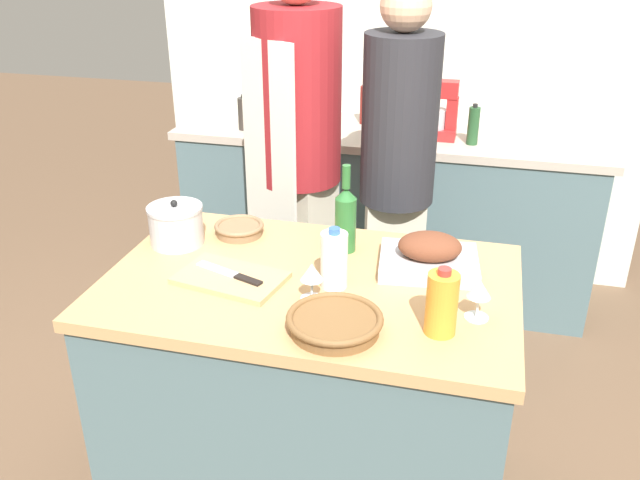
# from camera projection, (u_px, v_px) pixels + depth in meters

# --- Properties ---
(kitchen_island) EXTENTS (1.29, 0.82, 0.87)m
(kitchen_island) POSITION_uv_depth(u_px,v_px,m) (311.00, 391.00, 2.31)
(kitchen_island) COLOR #4C666B
(kitchen_island) RESTS_ON ground_plane
(back_counter) EXTENTS (2.19, 0.60, 0.90)m
(back_counter) POSITION_uv_depth(u_px,v_px,m) (385.00, 212.00, 3.67)
(back_counter) COLOR #4C666B
(back_counter) RESTS_ON ground_plane
(back_wall) EXTENTS (2.69, 0.10, 2.55)m
(back_wall) POSITION_uv_depth(u_px,v_px,m) (402.00, 45.00, 3.62)
(back_wall) COLOR silver
(back_wall) RESTS_ON ground_plane
(roasting_pan) EXTENTS (0.34, 0.28, 0.13)m
(roasting_pan) POSITION_uv_depth(u_px,v_px,m) (429.00, 256.00, 2.16)
(roasting_pan) COLOR #BCBCC1
(roasting_pan) RESTS_ON kitchen_island
(wicker_basket) EXTENTS (0.27, 0.27, 0.05)m
(wicker_basket) POSITION_uv_depth(u_px,v_px,m) (335.00, 322.00, 1.85)
(wicker_basket) COLOR brown
(wicker_basket) RESTS_ON kitchen_island
(cutting_board) EXTENTS (0.36, 0.26, 0.02)m
(cutting_board) POSITION_uv_depth(u_px,v_px,m) (231.00, 278.00, 2.11)
(cutting_board) COLOR tan
(cutting_board) RESTS_ON kitchen_island
(stock_pot) EXTENTS (0.19, 0.19, 0.16)m
(stock_pot) POSITION_uv_depth(u_px,v_px,m) (176.00, 225.00, 2.33)
(stock_pot) COLOR #B7B7BC
(stock_pot) RESTS_ON kitchen_island
(mixing_bowl) EXTENTS (0.18, 0.18, 0.04)m
(mixing_bowl) POSITION_uv_depth(u_px,v_px,m) (239.00, 228.00, 2.41)
(mixing_bowl) COLOR #846647
(mixing_bowl) RESTS_ON kitchen_island
(juice_jug) EXTENTS (0.09, 0.09, 0.20)m
(juice_jug) POSITION_uv_depth(u_px,v_px,m) (442.00, 303.00, 1.82)
(juice_jug) COLOR orange
(juice_jug) RESTS_ON kitchen_island
(milk_jug) EXTENTS (0.08, 0.08, 0.20)m
(milk_jug) POSITION_uv_depth(u_px,v_px,m) (334.00, 260.00, 2.05)
(milk_jug) COLOR white
(milk_jug) RESTS_ON kitchen_island
(wine_bottle_green) EXTENTS (0.07, 0.07, 0.30)m
(wine_bottle_green) POSITION_uv_depth(u_px,v_px,m) (346.00, 218.00, 2.26)
(wine_bottle_green) COLOR #28662D
(wine_bottle_green) RESTS_ON kitchen_island
(wine_glass_left) EXTENTS (0.07, 0.07, 0.12)m
(wine_glass_left) POSITION_uv_depth(u_px,v_px,m) (479.00, 291.00, 1.88)
(wine_glass_left) COLOR silver
(wine_glass_left) RESTS_ON kitchen_island
(wine_glass_right) EXTENTS (0.07, 0.07, 0.12)m
(wine_glass_right) POSITION_uv_depth(u_px,v_px,m) (312.00, 274.00, 1.98)
(wine_glass_right) COLOR silver
(wine_glass_right) RESTS_ON kitchen_island
(knife_chef) EXTENTS (0.25, 0.11, 0.01)m
(knife_chef) POSITION_uv_depth(u_px,v_px,m) (231.00, 274.00, 2.11)
(knife_chef) COLOR #B7B7BC
(knife_chef) RESTS_ON cutting_board
(stand_mixer) EXTENTS (0.18, 0.14, 0.29)m
(stand_mixer) POSITION_uv_depth(u_px,v_px,m) (439.00, 115.00, 3.32)
(stand_mixer) COLOR #B22323
(stand_mixer) RESTS_ON back_counter
(condiment_bottle_tall) EXTENTS (0.05, 0.05, 0.20)m
(condiment_bottle_tall) POSITION_uv_depth(u_px,v_px,m) (473.00, 126.00, 3.24)
(condiment_bottle_tall) COLOR #234C28
(condiment_bottle_tall) RESTS_ON back_counter
(condiment_bottle_short) EXTENTS (0.05, 0.05, 0.22)m
(condiment_bottle_short) POSITION_uv_depth(u_px,v_px,m) (365.00, 105.00, 3.56)
(condiment_bottle_short) COLOR maroon
(condiment_bottle_short) RESTS_ON back_counter
(condiment_bottle_extra) EXTENTS (0.06, 0.06, 0.18)m
(condiment_bottle_extra) POSITION_uv_depth(u_px,v_px,m) (244.00, 113.00, 3.47)
(condiment_bottle_extra) COLOR #332D28
(condiment_bottle_extra) RESTS_ON back_counter
(person_cook_aproned) EXTENTS (0.39, 0.41, 1.80)m
(person_cook_aproned) POSITION_uv_depth(u_px,v_px,m) (298.00, 150.00, 2.90)
(person_cook_aproned) COLOR beige
(person_cook_aproned) RESTS_ON ground_plane
(person_cook_guest) EXTENTS (0.31, 0.31, 1.70)m
(person_cook_guest) POSITION_uv_depth(u_px,v_px,m) (397.00, 170.00, 2.81)
(person_cook_guest) COLOR beige
(person_cook_guest) RESTS_ON ground_plane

